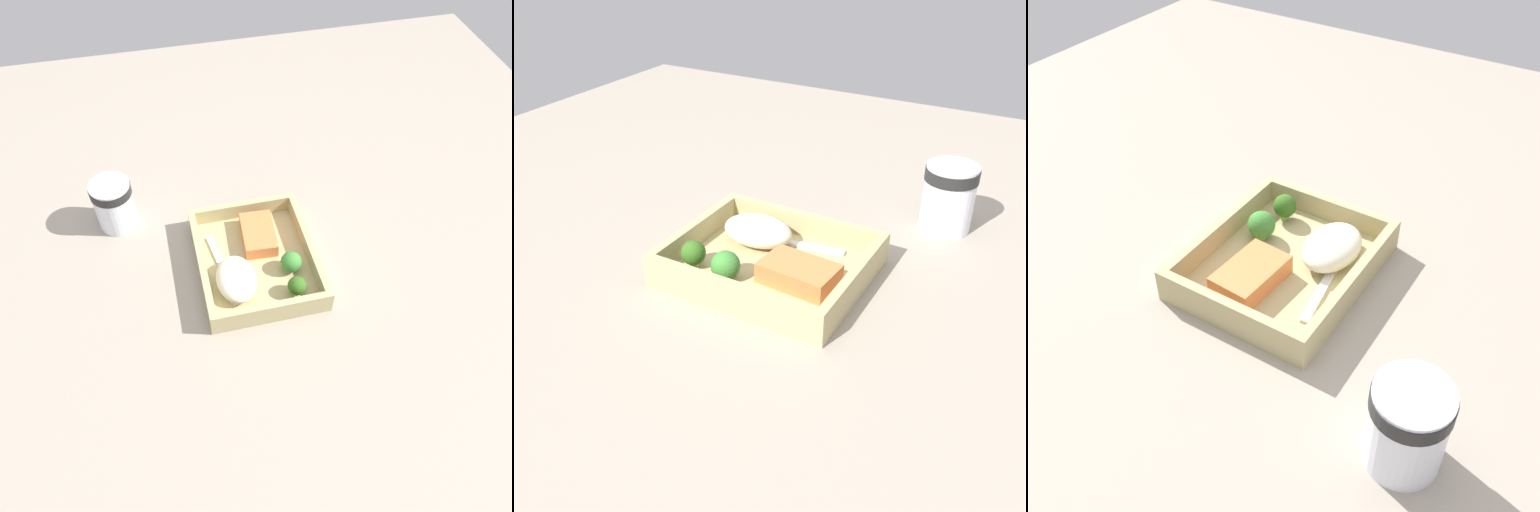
# 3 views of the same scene
# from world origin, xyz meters

# --- Properties ---
(ground_plane) EXTENTS (1.60, 1.60, 0.02)m
(ground_plane) POSITION_xyz_m (0.00, 0.00, -0.01)
(ground_plane) COLOR gray
(takeout_tray) EXTENTS (0.25, 0.20, 0.01)m
(takeout_tray) POSITION_xyz_m (0.00, 0.00, 0.01)
(takeout_tray) COLOR tan
(takeout_tray) RESTS_ON ground_plane
(tray_rim) EXTENTS (0.25, 0.20, 0.03)m
(tray_rim) POSITION_xyz_m (0.00, 0.00, 0.03)
(tray_rim) COLOR tan
(tray_rim) RESTS_ON takeout_tray
(salmon_fillet) EXTENTS (0.10, 0.06, 0.03)m
(salmon_fillet) POSITION_xyz_m (-0.05, 0.02, 0.03)
(salmon_fillet) COLOR orange
(salmon_fillet) RESTS_ON takeout_tray
(mashed_potatoes) EXTENTS (0.10, 0.07, 0.04)m
(mashed_potatoes) POSITION_xyz_m (0.04, -0.04, 0.03)
(mashed_potatoes) COLOR silver
(mashed_potatoes) RESTS_ON takeout_tray
(broccoli_floret_1) EXTENTS (0.03, 0.03, 0.04)m
(broccoli_floret_1) POSITION_xyz_m (0.08, 0.05, 0.03)
(broccoli_floret_1) COLOR #81A551
(broccoli_floret_1) RESTS_ON takeout_tray
(broccoli_floret_2) EXTENTS (0.04, 0.04, 0.04)m
(broccoli_floret_2) POSITION_xyz_m (0.03, 0.05, 0.03)
(broccoli_floret_2) COLOR #83A667
(broccoli_floret_2) RESTS_ON takeout_tray
(fork) EXTENTS (0.16, 0.04, 0.00)m
(fork) POSITION_xyz_m (0.02, -0.06, 0.01)
(fork) COLOR silver
(fork) RESTS_ON takeout_tray
(paper_cup) EXTENTS (0.08, 0.08, 0.10)m
(paper_cup) POSITION_xyz_m (-0.16, -0.23, 0.06)
(paper_cup) COLOR silver
(paper_cup) RESTS_ON ground_plane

